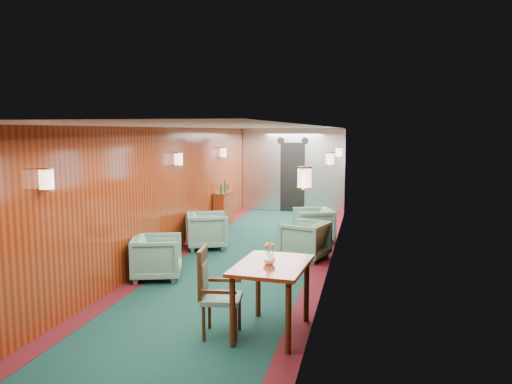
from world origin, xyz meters
TOP-DOWN VIEW (x-y plane):
  - room at (0.00, 0.00)m, footprint 12.00×12.10m
  - bulkhead at (0.00, 5.91)m, footprint 2.98×0.17m
  - windows_right at (1.49, 0.25)m, footprint 0.02×8.60m
  - wall_sconces at (0.00, 0.57)m, footprint 2.97×7.97m
  - dining_table at (1.07, -2.95)m, footprint 0.86×1.17m
  - side_chair at (0.42, -3.14)m, footprint 0.51×0.53m
  - credenza at (-1.34, 3.32)m, footprint 0.29×0.94m
  - flower_vase at (1.04, -2.98)m, footprint 0.18×0.18m
  - armchair_left_near at (-1.11, -1.22)m, footprint 0.95×0.93m
  - armchair_left_far at (-0.98, 0.93)m, footprint 1.01×1.00m
  - armchair_right_near at (1.02, 0.51)m, footprint 0.97×0.95m
  - armchair_right_far at (1.03, 1.98)m, footprint 0.99×0.97m

SIDE VIEW (x-z plane):
  - armchair_left_near at x=-1.11m, z-range 0.00..0.69m
  - armchair_right_near at x=1.02m, z-range 0.00..0.70m
  - armchair_right_far at x=1.03m, z-range 0.00..0.71m
  - armchair_left_far at x=-0.98m, z-range 0.00..0.72m
  - credenza at x=-1.34m, z-range -0.13..0.99m
  - side_chair at x=0.42m, z-range 0.04..1.06m
  - dining_table at x=1.07m, z-range 0.28..1.11m
  - flower_vase at x=1.04m, z-range 0.83..0.98m
  - bulkhead at x=0.00m, z-range -0.01..2.38m
  - windows_right at x=1.49m, z-range 1.05..1.85m
  - room at x=0.00m, z-range 0.43..2.83m
  - wall_sconces at x=0.00m, z-range 1.66..1.91m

